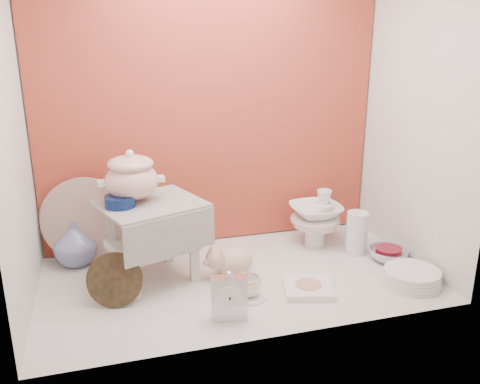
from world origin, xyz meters
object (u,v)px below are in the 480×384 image
object	(u,v)px
step_stool	(152,241)
dinner_plate_stack	(412,277)
plush_pig	(233,261)
gold_rim_teacup	(249,286)
mantel_clock	(229,296)
blue_white_vase	(75,243)
floral_platter	(86,221)
porcelain_tower	(315,218)
crystal_bowl	(388,255)
soup_tureen	(131,176)

from	to	relation	value
step_stool	dinner_plate_stack	bearing A→B (deg)	-39.13
plush_pig	gold_rim_teacup	world-z (taller)	plush_pig
mantel_clock	dinner_plate_stack	xyz separation A→B (m)	(0.88, 0.05, -0.07)
blue_white_vase	plush_pig	bearing A→B (deg)	-25.03
plush_pig	floral_platter	bearing A→B (deg)	162.93
step_stool	gold_rim_teacup	xyz separation A→B (m)	(0.38, -0.30, -0.13)
floral_platter	mantel_clock	bearing A→B (deg)	-52.28
porcelain_tower	step_stool	bearing A→B (deg)	-169.96
dinner_plate_stack	porcelain_tower	distance (m)	0.61
plush_pig	crystal_bowl	world-z (taller)	plush_pig
soup_tureen	porcelain_tower	bearing A→B (deg)	6.89
crystal_bowl	porcelain_tower	bearing A→B (deg)	133.59
floral_platter	blue_white_vase	xyz separation A→B (m)	(-0.06, 0.00, -0.11)
step_stool	soup_tureen	distance (m)	0.32
blue_white_vase	porcelain_tower	size ratio (longest dim) A/B	0.72
soup_tureen	mantel_clock	bearing A→B (deg)	-56.34
plush_pig	porcelain_tower	distance (m)	0.58
gold_rim_teacup	dinner_plate_stack	distance (m)	0.76
gold_rim_teacup	crystal_bowl	xyz separation A→B (m)	(0.79, 0.16, -0.02)
porcelain_tower	soup_tureen	bearing A→B (deg)	-173.11
soup_tureen	blue_white_vase	size ratio (longest dim) A/B	1.26
soup_tureen	dinner_plate_stack	distance (m)	1.36
step_stool	porcelain_tower	distance (m)	0.90
mantel_clock	blue_white_vase	bearing A→B (deg)	140.44
crystal_bowl	step_stool	bearing A→B (deg)	173.47
soup_tureen	step_stool	bearing A→B (deg)	-29.61
floral_platter	crystal_bowl	xyz separation A→B (m)	(1.46, -0.39, -0.19)
porcelain_tower	dinner_plate_stack	bearing A→B (deg)	-66.09
plush_pig	dinner_plate_stack	size ratio (longest dim) A/B	0.92
mantel_clock	porcelain_tower	xyz separation A→B (m)	(0.64, 0.60, 0.05)
blue_white_vase	mantel_clock	size ratio (longest dim) A/B	1.06
step_stool	floral_platter	bearing A→B (deg)	118.33
mantel_clock	plush_pig	world-z (taller)	mantel_clock
soup_tureen	mantel_clock	size ratio (longest dim) A/B	1.33
step_stool	blue_white_vase	size ratio (longest dim) A/B	1.95
dinner_plate_stack	floral_platter	bearing A→B (deg)	155.58
mantel_clock	porcelain_tower	world-z (taller)	porcelain_tower
gold_rim_teacup	dinner_plate_stack	size ratio (longest dim) A/B	0.42
step_stool	soup_tureen	bearing A→B (deg)	130.18
soup_tureen	plush_pig	bearing A→B (deg)	-14.83
step_stool	blue_white_vase	xyz separation A→B (m)	(-0.35, 0.26, -0.08)
step_stool	plush_pig	world-z (taller)	step_stool
mantel_clock	plush_pig	xyz separation A→B (m)	(0.12, 0.37, -0.03)
crystal_bowl	porcelain_tower	distance (m)	0.42
step_stool	crystal_bowl	size ratio (longest dim) A/B	2.22
step_stool	plush_pig	bearing A→B (deg)	-31.76
soup_tureen	mantel_clock	xyz separation A→B (m)	(0.32, -0.48, -0.39)
plush_pig	porcelain_tower	size ratio (longest dim) A/B	0.79
soup_tureen	plush_pig	world-z (taller)	soup_tureen
mantel_clock	gold_rim_teacup	size ratio (longest dim) A/B	1.88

